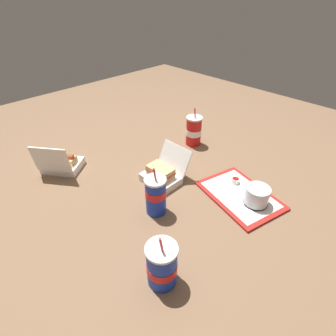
{
  "coord_description": "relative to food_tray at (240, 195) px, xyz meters",
  "views": [
    {
      "loc": [
        0.82,
        -0.72,
        0.83
      ],
      "look_at": [
        0.04,
        0.04,
        0.05
      ],
      "focal_mm": 28.0,
      "sensor_mm": 36.0,
      "label": 1
    }
  ],
  "objects": [
    {
      "name": "plastic_fork",
      "position": [
        -0.03,
        0.09,
        0.01
      ],
      "size": [
        0.11,
        0.04,
        0.0
      ],
      "primitive_type": "cube",
      "rotation": [
        0.0,
        0.0,
        -0.24
      ],
      "color": "white",
      "rests_on": "food_tray"
    },
    {
      "name": "cake_container",
      "position": [
        0.08,
        -0.0,
        0.05
      ],
      "size": [
        0.11,
        0.11,
        0.09
      ],
      "color": "black",
      "rests_on": "food_tray"
    },
    {
      "name": "food_tray",
      "position": [
        0.0,
        0.0,
        0.0
      ],
      "size": [
        0.42,
        0.34,
        0.01
      ],
      "color": "red",
      "rests_on": "ground_plane"
    },
    {
      "name": "soda_cup_left",
      "position": [
        -0.48,
        0.22,
        0.08
      ],
      "size": [
        0.1,
        0.1,
        0.24
      ],
      "color": "red",
      "rests_on": "ground_plane"
    },
    {
      "name": "clamshell_sandwich_front",
      "position": [
        -0.34,
        -0.18,
        0.04
      ],
      "size": [
        0.18,
        0.2,
        0.16
      ],
      "color": "white",
      "rests_on": "ground_plane"
    },
    {
      "name": "soda_cup_back",
      "position": [
        -0.21,
        -0.35,
        0.09
      ],
      "size": [
        0.09,
        0.09,
        0.24
      ],
      "color": "#1938B7",
      "rests_on": "ground_plane"
    },
    {
      "name": "ketchup_cup",
      "position": [
        -0.07,
        0.06,
        0.02
      ],
      "size": [
        0.04,
        0.04,
        0.02
      ],
      "color": "white",
      "rests_on": "food_tray"
    },
    {
      "name": "napkin_stack",
      "position": [
        0.0,
        -0.06,
        0.01
      ],
      "size": [
        0.11,
        0.11,
        0.0
      ],
      "primitive_type": "cube",
      "rotation": [
        0.0,
        0.0,
        -0.09
      ],
      "color": "white",
      "rests_on": "food_tray"
    },
    {
      "name": "ground_plane",
      "position": [
        -0.4,
        -0.17,
        -0.01
      ],
      "size": [
        3.2,
        3.2,
        0.0
      ],
      "primitive_type": "plane",
      "color": "brown"
    },
    {
      "name": "soda_cup_front",
      "position": [
        0.05,
        -0.56,
        0.08
      ],
      "size": [
        0.11,
        0.11,
        0.23
      ],
      "color": "#1938B7",
      "rests_on": "ground_plane"
    },
    {
      "name": "clamshell_hotdog_center",
      "position": [
        -0.79,
        -0.5,
        0.04
      ],
      "size": [
        0.25,
        0.25,
        0.18
      ],
      "color": "white",
      "rests_on": "ground_plane"
    }
  ]
}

